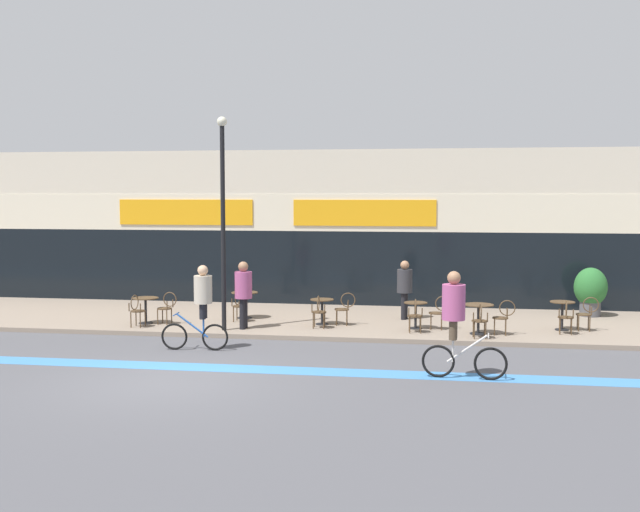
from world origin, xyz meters
The scene contains 27 objects.
ground_plane centered at (0.00, 0.00, 0.00)m, with size 120.00×120.00×0.00m, color #4C4C51.
sidewalk_slab centered at (0.00, 7.25, 0.06)m, with size 40.00×5.50×0.12m, color gray.
storefront_facade centered at (0.00, 11.96, 2.57)m, with size 40.00×4.06×5.16m.
bike_lane_stripe centered at (0.00, 1.30, 0.00)m, with size 36.00×0.70×0.01m, color #3D7AB7.
bistro_table_0 centered at (-2.71, 5.68, 0.64)m, with size 0.72×0.72×0.73m.
bistro_table_1 centered at (-0.20, 6.95, 0.67)m, with size 0.77×0.77×0.77m.
bistro_table_2 centered at (2.18, 6.26, 0.62)m, with size 0.65×0.65×0.71m.
bistro_table_3 centered at (4.76, 6.01, 0.62)m, with size 0.62×0.62×0.72m.
bistro_table_4 centered at (6.38, 5.47, 0.68)m, with size 0.78×0.78×0.78m.
bistro_table_5 centered at (8.61, 6.38, 0.66)m, with size 0.64×0.64×0.77m.
cafe_chair_0_near centered at (-2.72, 5.06, 0.64)m, with size 0.44×0.59×0.90m.
cafe_chair_0_side centered at (-2.08, 5.67, 0.64)m, with size 0.60×0.45×0.90m.
cafe_chair_1_near centered at (-0.20, 6.33, 0.64)m, with size 0.44×0.59×0.90m.
cafe_chair_2_near centered at (2.19, 5.64, 0.64)m, with size 0.41×0.58×0.90m.
cafe_chair_2_side centered at (2.81, 6.27, 0.64)m, with size 0.59×0.43×0.90m.
cafe_chair_3_near centered at (4.76, 5.39, 0.64)m, with size 0.43×0.59×0.90m.
cafe_chair_3_side centered at (5.38, 6.01, 0.64)m, with size 0.57×0.40×0.90m.
cafe_chair_4_near centered at (6.38, 4.85, 0.64)m, with size 0.42×0.58×0.90m.
cafe_chair_4_side centered at (7.00, 5.47, 0.64)m, with size 0.59×0.43×0.90m.
cafe_chair_5_near centered at (8.60, 5.76, 0.64)m, with size 0.45×0.60×0.90m.
cafe_chair_5_side centered at (9.23, 6.38, 0.64)m, with size 0.59×0.43×0.90m.
planter_pot centered at (9.81, 8.89, 0.90)m, with size 0.96×0.96×1.44m.
lamp_post centered at (-0.26, 5.03, 3.33)m, with size 0.26×0.26×5.61m.
cyclist_0 centered at (-0.24, 3.01, 1.21)m, with size 1.63×0.51×2.05m.
cyclist_1 centered at (5.68, 1.15, 1.30)m, with size 1.71×0.54×2.19m.
pedestrian_near_end centered at (0.19, 5.32, 1.19)m, with size 0.50×0.50×1.81m.
pedestrian_far_end centered at (4.40, 7.50, 1.13)m, with size 0.52×0.52×1.70m.
Camera 1 is at (5.25, -13.98, 3.73)m, focal length 42.00 mm.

